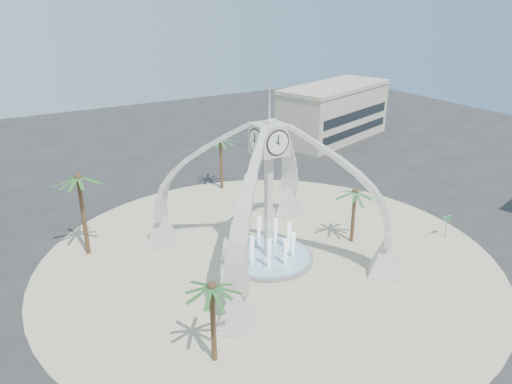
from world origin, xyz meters
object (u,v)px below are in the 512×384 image
palm_north (221,139)px  palm_south (212,287)px  clock_tower (269,192)px  palm_east (355,192)px  street_sign (447,221)px  fountain (268,257)px  palm_west (78,178)px

palm_north → palm_south: 30.28m
clock_tower → palm_east: (8.61, -1.18, -1.41)m
palm_east → palm_south: bearing=-156.4°
palm_east → palm_south: 20.17m
street_sign → palm_east: bearing=160.5°
clock_tower → palm_north: (4.40, 17.45, -0.38)m
palm_north → palm_east: bearing=-77.3°
fountain → palm_south: size_ratio=1.28×
fountain → palm_north: (4.40, 17.45, 5.82)m
clock_tower → fountain: 6.20m
fountain → street_sign: (16.94, -5.13, 1.43)m
clock_tower → fountain: size_ratio=2.24×
fountain → palm_north: size_ratio=1.15×
palm_south → street_sign: 27.39m
street_sign → clock_tower: bearing=169.1°
fountain → palm_south: 14.48m
palm_north → palm_west: bearing=-155.2°
palm_west → palm_south: bearing=-79.3°
palm_east → palm_west: 24.43m
palm_east → palm_north: bearing=102.7°
clock_tower → palm_south: clock_tower is taller
clock_tower → fountain: bearing=90.0°
palm_east → clock_tower: bearing=172.2°
fountain → street_sign: 17.76m
palm_north → street_sign: 26.20m
clock_tower → palm_south: bearing=-136.9°
palm_west → street_sign: bearing=-25.4°
clock_tower → palm_south: (-9.87, -9.24, -1.01)m
fountain → palm_west: size_ratio=0.97×
clock_tower → palm_east: clock_tower is taller
palm_south → palm_east: bearing=23.6°
fountain → palm_north: 18.92m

